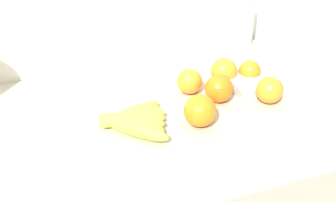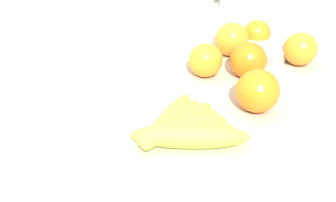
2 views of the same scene
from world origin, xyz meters
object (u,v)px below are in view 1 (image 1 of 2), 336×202
object	(u,v)px
orange_far_right	(200,111)
sink_basin	(263,63)
banana_bunch	(132,121)
orange_right	(219,89)
orange_back_right	(270,90)
orange_front	(224,71)
orange_center	(249,71)
orange_back_left	(189,81)

from	to	relation	value
orange_far_right	sink_basin	size ratio (longest dim) A/B	0.25
banana_bunch	orange_right	xyz separation A→B (m)	(0.26, 0.04, 0.02)
orange_back_right	sink_basin	xyz separation A→B (m)	(0.09, 0.18, -0.02)
banana_bunch	orange_back_right	xyz separation A→B (m)	(0.39, -0.01, 0.02)
orange_far_right	orange_front	distance (m)	0.23
orange_far_right	sink_basin	bearing A→B (deg)	34.49
orange_right	orange_far_right	bearing A→B (deg)	-137.38
orange_center	sink_basin	size ratio (longest dim) A/B	0.21
orange_center	orange_back_right	world-z (taller)	orange_back_right
orange_right	sink_basin	world-z (taller)	sink_basin
banana_bunch	orange_front	bearing A→B (deg)	22.27
orange_center	orange_front	world-z (taller)	orange_front
orange_right	orange_front	bearing A→B (deg)	56.12
orange_far_right	orange_back_right	size ratio (longest dim) A/B	1.10
orange_back_right	sink_basin	distance (m)	0.20
orange_back_left	orange_right	world-z (taller)	orange_right
orange_front	sink_basin	xyz separation A→B (m)	(0.16, 0.04, -0.02)
banana_bunch	orange_back_left	bearing A→B (deg)	28.99
orange_back_left	orange_center	size ratio (longest dim) A/B	1.07
banana_bunch	orange_back_left	size ratio (longest dim) A/B	2.66
orange_back_right	orange_back_left	bearing A→B (deg)	147.93
sink_basin	orange_front	bearing A→B (deg)	-164.95
orange_back_left	orange_far_right	bearing A→B (deg)	-102.56
orange_center	orange_back_right	distance (m)	0.12
banana_bunch	sink_basin	bearing A→B (deg)	19.87
orange_center	sink_basin	bearing A→B (deg)	35.06
sink_basin	orange_far_right	bearing A→B (deg)	-145.51
orange_far_right	orange_front	size ratio (longest dim) A/B	1.04
orange_front	orange_back_right	xyz separation A→B (m)	(0.07, -0.14, -0.00)
orange_front	orange_back_left	bearing A→B (deg)	-170.55
orange_far_right	orange_front	xyz separation A→B (m)	(0.15, 0.17, -0.00)
orange_back_left	orange_front	distance (m)	0.12
orange_back_left	orange_center	distance (m)	0.19
orange_back_left	orange_right	bearing A→B (deg)	-48.75
orange_back_left	banana_bunch	bearing A→B (deg)	-151.01
orange_back_right	orange_center	bearing A→B (deg)	86.66
orange_right	orange_back_left	bearing A→B (deg)	131.25
orange_center	orange_front	bearing A→B (deg)	167.47
orange_back_left	orange_back_right	distance (m)	0.22
orange_back_left	orange_right	distance (m)	0.09
banana_bunch	orange_back_left	distance (m)	0.23
orange_back_left	orange_front	bearing A→B (deg)	9.45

